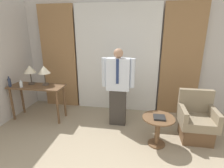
# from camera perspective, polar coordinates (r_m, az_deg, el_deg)

# --- Properties ---
(wall_back) EXTENTS (10.00, 0.06, 2.70)m
(wall_back) POSITION_cam_1_polar(r_m,az_deg,el_deg) (4.42, 1.75, 8.95)
(wall_back) COLOR beige
(wall_back) RESTS_ON ground_plane
(curtain_sheer_center) EXTENTS (2.02, 0.06, 2.58)m
(curtain_sheer_center) POSITION_cam_1_polar(r_m,az_deg,el_deg) (4.30, 1.50, 7.91)
(curtain_sheer_center) COLOR white
(curtain_sheer_center) RESTS_ON ground_plane
(curtain_drape_left) EXTENTS (0.90, 0.06, 2.58)m
(curtain_drape_left) POSITION_cam_1_polar(r_m,az_deg,el_deg) (4.75, -16.91, 8.07)
(curtain_drape_left) COLOR #997047
(curtain_drape_left) RESTS_ON ground_plane
(curtain_drape_right) EXTENTS (0.90, 0.06, 2.58)m
(curtain_drape_right) POSITION_cam_1_polar(r_m,az_deg,el_deg) (4.36, 21.57, 6.82)
(curtain_drape_right) COLOR #997047
(curtain_drape_right) RESTS_ON ground_plane
(desk) EXTENTS (1.22, 0.48, 0.79)m
(desk) POSITION_cam_1_polar(r_m,az_deg,el_deg) (4.29, -23.18, -2.26)
(desk) COLOR brown
(desk) RESTS_ON ground_plane
(table_lamp_left) EXTENTS (0.26, 0.26, 0.44)m
(table_lamp_left) POSITION_cam_1_polar(r_m,az_deg,el_deg) (4.34, -25.25, 4.13)
(table_lamp_left) COLOR #4C4238
(table_lamp_left) RESTS_ON desk
(table_lamp_right) EXTENTS (0.26, 0.26, 0.44)m
(table_lamp_right) POSITION_cam_1_polar(r_m,az_deg,el_deg) (4.15, -21.30, 4.08)
(table_lamp_right) COLOR #4C4238
(table_lamp_right) RESTS_ON desk
(bottle_near_edge) EXTENTS (0.06, 0.06, 0.23)m
(bottle_near_edge) POSITION_cam_1_polar(r_m,az_deg,el_deg) (4.43, -30.47, 0.45)
(bottle_near_edge) COLOR #2D3851
(bottle_near_edge) RESTS_ON desk
(bottle_by_lamp) EXTENTS (0.07, 0.07, 0.16)m
(bottle_by_lamp) POSITION_cam_1_polar(r_m,az_deg,el_deg) (4.27, -27.56, -0.08)
(bottle_by_lamp) COLOR silver
(bottle_by_lamp) RESTS_ON desk
(person) EXTENTS (0.68, 0.23, 1.65)m
(person) POSITION_cam_1_polar(r_m,az_deg,el_deg) (3.63, 1.98, -0.46)
(person) COLOR #38332D
(person) RESTS_ON ground_plane
(armchair) EXTENTS (0.62, 0.60, 0.91)m
(armchair) POSITION_cam_1_polar(r_m,az_deg,el_deg) (3.70, 25.75, -11.08)
(armchair) COLOR brown
(armchair) RESTS_ON ground_plane
(side_table) EXTENTS (0.56, 0.56, 0.55)m
(side_table) POSITION_cam_1_polar(r_m,az_deg,el_deg) (3.26, 14.74, -13.19)
(side_table) COLOR brown
(side_table) RESTS_ON ground_plane
(book) EXTENTS (0.20, 0.20, 0.03)m
(book) POSITION_cam_1_polar(r_m,az_deg,el_deg) (3.15, 15.20, -10.47)
(book) COLOR black
(book) RESTS_ON side_table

